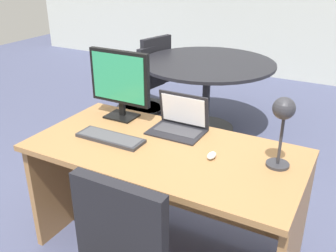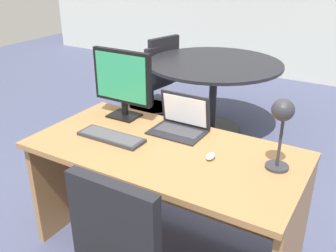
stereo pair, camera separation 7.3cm
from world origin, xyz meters
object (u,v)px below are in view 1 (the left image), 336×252
at_px(mouse, 212,155).
at_px(desk_lamp, 283,118).
at_px(meeting_table, 207,79).
at_px(meeting_chair_near, 147,82).
at_px(keyboard, 110,138).
at_px(laptop, 181,119).
at_px(desk, 169,178).
at_px(meeting_chair_far, 142,86).
at_px(monitor, 120,80).

relative_size(mouse, desk_lamp, 0.20).
xyz_separation_m(meeting_table, meeting_chair_near, (-0.86, 0.22, -0.22)).
distance_m(keyboard, meeting_table, 1.92).
bearing_deg(meeting_chair_near, keyboard, -63.75).
height_order(laptop, meeting_table, laptop).
bearing_deg(keyboard, meeting_table, 95.66).
distance_m(meeting_table, meeting_chair_near, 0.91).
distance_m(mouse, meeting_chair_near, 2.66).
relative_size(desk, laptop, 4.70).
relative_size(keyboard, meeting_table, 0.31).
bearing_deg(desk_lamp, keyboard, -171.48).
relative_size(desk_lamp, meeting_table, 0.28).
distance_m(meeting_table, meeting_chair_far, 0.93).
xyz_separation_m(laptop, desk_lamp, (0.64, -0.18, 0.21)).
bearing_deg(keyboard, mouse, 7.11).
distance_m(monitor, meeting_table, 1.64).
xyz_separation_m(desk, monitor, (-0.47, 0.20, 0.49)).
height_order(desk, keyboard, keyboard).
height_order(monitor, mouse, monitor).
height_order(keyboard, meeting_chair_near, meeting_chair_near).
xyz_separation_m(laptop, keyboard, (-0.30, -0.32, -0.06)).
relative_size(mouse, meeting_chair_far, 0.09).
xyz_separation_m(monitor, mouse, (0.75, -0.24, -0.24)).
height_order(desk, meeting_chair_far, meeting_chair_far).
height_order(monitor, meeting_chair_far, monitor).
bearing_deg(monitor, laptop, 1.49).
xyz_separation_m(keyboard, meeting_chair_far, (-1.07, 2.03, -0.44)).
xyz_separation_m(desk, keyboard, (-0.33, -0.11, 0.24)).
bearing_deg(meeting_chair_far, meeting_table, -8.26).
xyz_separation_m(mouse, desk_lamp, (0.33, 0.06, 0.26)).
bearing_deg(monitor, meeting_chair_far, 118.59).
bearing_deg(laptop, desk, -81.20).
height_order(laptop, keyboard, laptop).
xyz_separation_m(desk_lamp, meeting_chair_near, (-1.99, 1.98, -0.68)).
distance_m(monitor, laptop, 0.48).
bearing_deg(laptop, meeting_chair_far, 128.85).
height_order(desk, meeting_table, meeting_table).
xyz_separation_m(laptop, meeting_table, (-0.49, 1.57, -0.24)).
height_order(mouse, meeting_chair_far, meeting_chair_far).
bearing_deg(meeting_chair_far, monitor, -61.41).
distance_m(laptop, keyboard, 0.45).
bearing_deg(meeting_chair_far, meeting_chair_near, 74.57).
bearing_deg(meeting_table, keyboard, -84.34).
distance_m(monitor, meeting_chair_far, 2.07).
bearing_deg(meeting_table, desk_lamp, -57.24).
bearing_deg(mouse, monitor, 162.49).
bearing_deg(meeting_chair_far, desk, -53.75).
xyz_separation_m(desk, laptop, (-0.03, 0.21, 0.30)).
bearing_deg(meeting_chair_near, laptop, -53.17).
relative_size(desk, mouse, 20.45).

